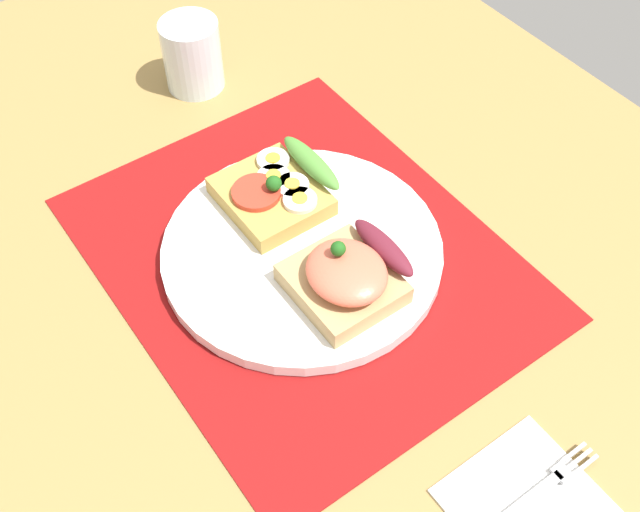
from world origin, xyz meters
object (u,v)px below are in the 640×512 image
at_px(plate, 302,251).
at_px(sandwich_salmon, 346,276).
at_px(sandwich_egg_tomato, 277,190).
at_px(fork, 532,496).
at_px(drinking_glass, 192,55).
at_px(napkin, 536,507).

height_order(plate, sandwich_salmon, sandwich_salmon).
relative_size(plate, sandwich_egg_tomato, 2.58).
height_order(fork, drinking_glass, drinking_glass).
bearing_deg(napkin, drinking_glass, 175.61).
distance_m(sandwich_egg_tomato, napkin, 0.38).
xyz_separation_m(plate, sandwich_salmon, (0.07, 0.00, 0.03)).
bearing_deg(drinking_glass, fork, -4.31).
xyz_separation_m(napkin, fork, (-0.01, 0.00, 0.00)).
bearing_deg(sandwich_salmon, fork, 0.61).
relative_size(sandwich_egg_tomato, napkin, 0.89).
relative_size(plate, drinking_glass, 3.26).
distance_m(plate, napkin, 0.31).
distance_m(sandwich_egg_tomato, fork, 0.37).
height_order(napkin, fork, fork).
height_order(plate, fork, plate).
bearing_deg(napkin, sandwich_egg_tomato, 178.20).
bearing_deg(fork, sandwich_egg_tomato, 178.39).
height_order(sandwich_egg_tomato, sandwich_salmon, sandwich_salmon).
bearing_deg(drinking_glass, plate, -9.67).
relative_size(sandwich_salmon, napkin, 0.86).
relative_size(sandwich_egg_tomato, drinking_glass, 1.26).
bearing_deg(fork, drinking_glass, 175.69).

